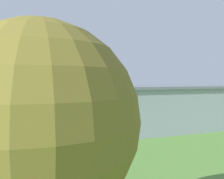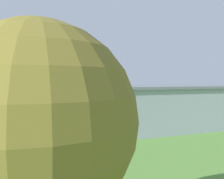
# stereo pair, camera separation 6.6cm
# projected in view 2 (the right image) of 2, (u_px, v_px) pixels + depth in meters

# --- Properties ---
(ground_plane) EXTENTS (400.00, 400.00, 0.00)m
(ground_plane) POSITION_uv_depth(u_px,v_px,m) (81.00, 108.00, 62.06)
(ground_plane) COLOR #568438
(hangar) EXTENTS (40.51, 16.54, 6.37)m
(hangar) POSITION_uv_depth(u_px,v_px,m) (161.00, 105.00, 38.15)
(hangar) COLOR #99A3AD
(hangar) RESTS_ON ground_plane
(biplane) EXTENTS (6.93, 8.14, 3.45)m
(biplane) POSITION_uv_depth(u_px,v_px,m) (101.00, 78.00, 66.63)
(biplane) COLOR silver
(car_black) EXTENTS (2.18, 4.34, 1.66)m
(car_black) POSITION_uv_depth(u_px,v_px,m) (18.00, 116.00, 41.85)
(car_black) COLOR black
(car_black) RESTS_ON ground_plane
(person_walking_on_apron) EXTENTS (0.51, 0.51, 1.56)m
(person_walking_on_apron) POSITION_uv_depth(u_px,v_px,m) (184.00, 105.00, 62.38)
(person_walking_on_apron) COLOR orange
(person_walking_on_apron) RESTS_ON ground_plane
(person_at_fence_line) EXTENTS (0.45, 0.45, 1.53)m
(person_at_fence_line) POSITION_uv_depth(u_px,v_px,m) (193.00, 107.00, 56.44)
(person_at_fence_line) COLOR #3F3F47
(person_at_fence_line) RESTS_ON ground_plane
(tree_at_field_edge) EXTENTS (6.40, 6.40, 9.08)m
(tree_at_field_edge) POSITION_uv_depth(u_px,v_px,m) (38.00, 121.00, 7.52)
(tree_at_field_edge) COLOR brown
(tree_at_field_edge) RESTS_ON ground_plane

